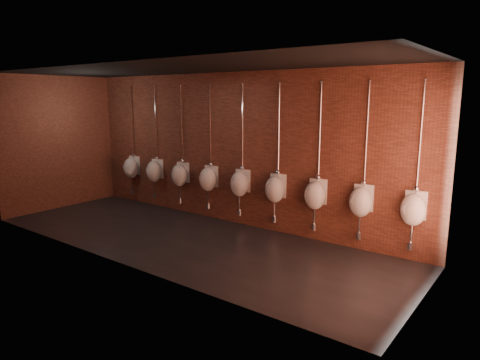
% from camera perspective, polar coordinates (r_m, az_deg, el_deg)
% --- Properties ---
extents(ground, '(8.50, 8.50, 0.00)m').
position_cam_1_polar(ground, '(8.31, -7.08, -7.95)').
color(ground, black).
rests_on(ground, ground).
extents(room_shell, '(8.54, 3.04, 3.22)m').
position_cam_1_polar(room_shell, '(7.90, -7.43, 6.01)').
color(room_shell, black).
rests_on(room_shell, ground).
extents(urinal_0, '(0.46, 0.42, 2.72)m').
position_cam_1_polar(urinal_0, '(11.33, -14.30, 1.66)').
color(urinal_0, white).
rests_on(urinal_0, ground).
extents(urinal_1, '(0.46, 0.42, 2.72)m').
position_cam_1_polar(urinal_1, '(10.67, -11.35, 1.23)').
color(urinal_1, white).
rests_on(urinal_1, ground).
extents(urinal_2, '(0.46, 0.42, 2.72)m').
position_cam_1_polar(urinal_2, '(10.05, -8.02, 0.74)').
color(urinal_2, white).
rests_on(urinal_2, ground).
extents(urinal_3, '(0.46, 0.42, 2.72)m').
position_cam_1_polar(urinal_3, '(9.46, -4.27, 0.19)').
color(urinal_3, white).
rests_on(urinal_3, ground).
extents(urinal_4, '(0.46, 0.42, 2.72)m').
position_cam_1_polar(urinal_4, '(8.92, -0.03, -0.44)').
color(urinal_4, white).
rests_on(urinal_4, ground).
extents(urinal_5, '(0.46, 0.42, 2.72)m').
position_cam_1_polar(urinal_5, '(8.43, 4.71, -1.14)').
color(urinal_5, white).
rests_on(urinal_5, ground).
extents(urinal_6, '(0.46, 0.42, 2.72)m').
position_cam_1_polar(urinal_6, '(8.01, 10.00, -1.90)').
color(urinal_6, white).
rests_on(urinal_6, ground).
extents(urinal_7, '(0.46, 0.42, 2.72)m').
position_cam_1_polar(urinal_7, '(7.67, 15.82, -2.73)').
color(urinal_7, white).
rests_on(urinal_7, ground).
extents(urinal_8, '(0.46, 0.42, 2.72)m').
position_cam_1_polar(urinal_8, '(7.42, 22.12, -3.59)').
color(urinal_8, white).
rests_on(urinal_8, ground).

